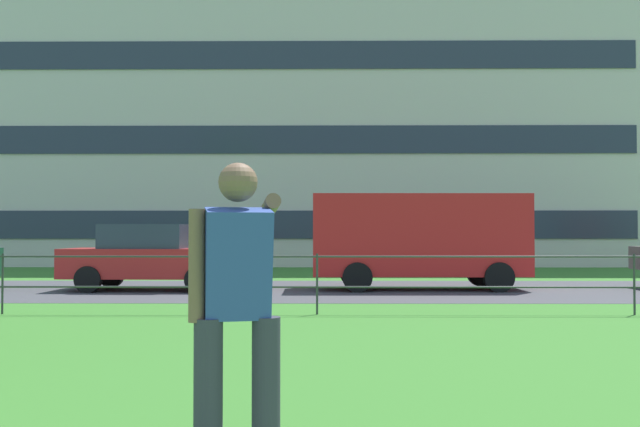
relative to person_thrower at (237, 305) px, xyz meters
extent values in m
cube|color=#424247|center=(0.34, 13.19, -0.93)|extent=(80.00, 6.66, 0.01)
cylinder|color=#333833|center=(-4.86, 8.02, -0.43)|extent=(0.04, 0.04, 1.00)
cylinder|color=#333833|center=(0.34, 8.02, -0.43)|extent=(0.04, 0.04, 1.00)
cylinder|color=#333833|center=(5.54, 8.02, -0.43)|extent=(0.04, 0.04, 1.00)
cylinder|color=#333833|center=(0.34, 8.02, -0.48)|extent=(31.19, 0.03, 0.03)
cylinder|color=#333833|center=(0.34, 8.02, 0.02)|extent=(31.19, 0.03, 0.03)
cylinder|color=#383842|center=(-0.15, -0.05, -0.50)|extent=(0.16, 0.16, 0.87)
cylinder|color=#383842|center=(0.16, 0.02, -0.50)|extent=(0.16, 0.16, 0.87)
cube|color=#334C99|center=(0.00, -0.01, 0.23)|extent=(0.42, 0.39, 0.63)
sphere|color=brown|center=(0.00, -0.01, 0.69)|extent=(0.22, 0.22, 0.22)
cylinder|color=brown|center=(0.13, 0.33, 0.51)|extent=(0.23, 0.63, 0.23)
cylinder|color=brown|center=(-0.21, -0.07, 0.23)|extent=(0.09, 0.09, 0.62)
cube|color=red|center=(-3.58, 13.10, -0.29)|extent=(4.05, 1.82, 0.68)
cube|color=#2D3847|center=(-3.73, 13.10, 0.33)|extent=(1.94, 1.57, 0.56)
cylinder|color=black|center=(-2.32, 13.87, -0.63)|extent=(0.61, 0.22, 0.60)
cylinder|color=black|center=(-2.37, 12.26, -0.63)|extent=(0.61, 0.22, 0.60)
cylinder|color=black|center=(-4.80, 13.94, -0.63)|extent=(0.61, 0.22, 0.60)
cylinder|color=black|center=(-4.84, 12.33, -0.63)|extent=(0.61, 0.22, 0.60)
cube|color=red|center=(2.67, 13.48, 0.36)|extent=(5.03, 2.03, 1.90)
cube|color=#283342|center=(4.67, 13.51, 0.69)|extent=(0.14, 1.67, 0.76)
cylinder|color=black|center=(4.36, 14.44, -0.59)|extent=(0.68, 0.25, 0.68)
cylinder|color=black|center=(4.38, 12.57, -0.59)|extent=(0.68, 0.25, 0.68)
cylinder|color=black|center=(1.16, 14.39, -0.59)|extent=(0.68, 0.25, 0.68)
cylinder|color=black|center=(1.18, 12.53, -0.59)|extent=(0.68, 0.25, 0.68)
cube|color=beige|center=(-0.82, 30.32, 7.41)|extent=(31.94, 11.31, 16.69)
cube|color=#283342|center=(-0.82, 24.64, 0.74)|extent=(26.83, 0.06, 1.10)
cube|color=#283342|center=(-0.82, 24.64, 4.07)|extent=(26.83, 0.06, 1.10)
cube|color=#283342|center=(-0.82, 24.64, 7.41)|extent=(26.83, 0.06, 1.10)
camera|label=1|loc=(0.50, -4.10, 0.40)|focal=41.32mm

